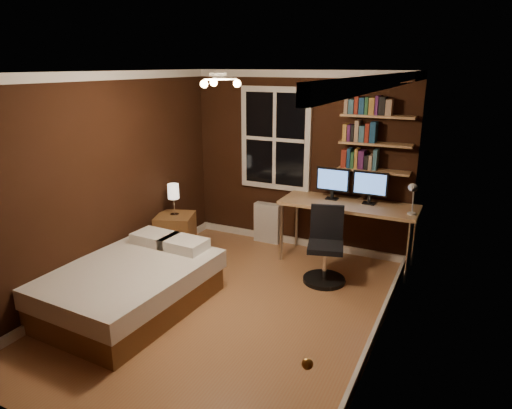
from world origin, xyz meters
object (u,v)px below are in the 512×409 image
at_px(desk_lamp, 412,198).
at_px(bed, 132,286).
at_px(office_chair, 325,254).
at_px(nightstand, 176,236).
at_px(monitor_left, 333,184).
at_px(bedside_lamp, 174,200).
at_px(desk, 349,208).
at_px(monitor_right, 370,188).
at_px(radiator, 268,223).

bearing_deg(desk_lamp, bed, -142.15).
bearing_deg(office_chair, nightstand, 169.51).
bearing_deg(monitor_left, bedside_lamp, -155.00).
distance_m(desk, desk_lamp, 0.87).
relative_size(nightstand, bedside_lamp, 1.39).
distance_m(bedside_lamp, monitor_right, 2.60).
height_order(nightstand, desk_lamp, desk_lamp).
bearing_deg(desk, nightstand, -159.61).
bearing_deg(monitor_right, nightstand, -159.63).
xyz_separation_m(bedside_lamp, desk, (2.19, 0.81, -0.04)).
xyz_separation_m(bed, bedside_lamp, (-0.41, 1.39, 0.56)).
relative_size(nightstand, monitor_left, 1.35).
bearing_deg(bedside_lamp, desk_lamp, 11.58).
xyz_separation_m(bed, radiator, (0.51, 2.44, 0.03)).
xyz_separation_m(nightstand, bedside_lamp, (0.00, 0.00, 0.52)).
xyz_separation_m(monitor_right, office_chair, (-0.34, -0.72, -0.70)).
xyz_separation_m(bed, desk, (1.78, 2.20, 0.51)).
bearing_deg(office_chair, desk, 66.09).
height_order(monitor_right, desk_lamp, desk_lamp).
bearing_deg(desk, bed, -128.89).
distance_m(monitor_left, monitor_right, 0.49).
height_order(monitor_left, monitor_right, same).
xyz_separation_m(bedside_lamp, monitor_right, (2.43, 0.90, 0.23)).
relative_size(bed, monitor_right, 4.21).
bearing_deg(radiator, bedside_lamp, -131.05).
distance_m(radiator, desk_lamp, 2.25).
relative_size(nightstand, monitor_right, 1.35).
distance_m(nightstand, monitor_left, 2.26).
height_order(radiator, desk, desk).
height_order(radiator, monitor_left, monitor_left).
height_order(bed, monitor_right, monitor_right).
relative_size(bed, monitor_left, 4.21).
distance_m(nightstand, desk_lamp, 3.14).
bearing_deg(monitor_left, office_chair, -77.65).
bearing_deg(monitor_right, radiator, 174.20).
xyz_separation_m(desk_lamp, office_chair, (-0.90, -0.43, -0.71)).
distance_m(nightstand, office_chair, 2.10).
height_order(nightstand, radiator, nightstand).
bearing_deg(radiator, monitor_right, -5.80).
xyz_separation_m(bed, desk_lamp, (2.58, 2.00, 0.79)).
distance_m(desk, monitor_right, 0.37).
bearing_deg(bedside_lamp, office_chair, 4.86).
xyz_separation_m(radiator, desk_lamp, (2.07, -0.44, 0.76)).
bearing_deg(nightstand, monitor_left, 5.32).
distance_m(bed, radiator, 2.50).
relative_size(desk_lamp, office_chair, 0.47).
xyz_separation_m(radiator, desk, (1.27, -0.24, 0.48)).
height_order(radiator, monitor_right, monitor_right).
height_order(desk_lamp, office_chair, desk_lamp).
xyz_separation_m(bedside_lamp, office_chair, (2.09, 0.18, -0.47)).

